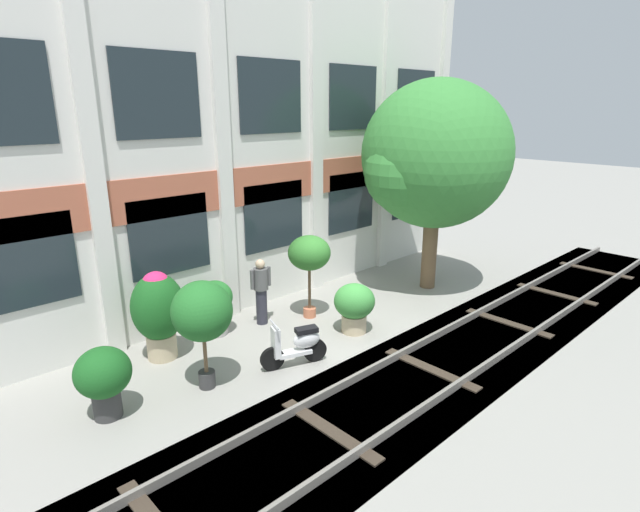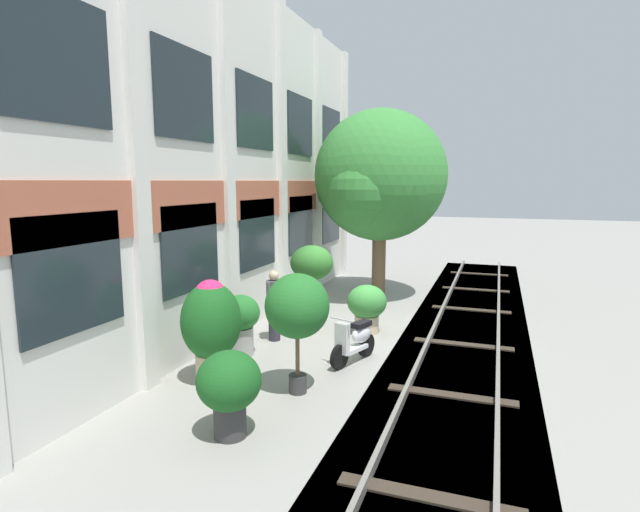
{
  "view_description": "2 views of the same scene",
  "coord_description": "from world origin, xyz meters",
  "px_view_note": "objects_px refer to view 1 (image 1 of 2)",
  "views": [
    {
      "loc": [
        -7.68,
        -7.19,
        4.96
      ],
      "look_at": [
        0.99,
        1.99,
        1.13
      ],
      "focal_mm": 28.0,
      "sensor_mm": 36.0,
      "label": 1
    },
    {
      "loc": [
        -11.04,
        -2.95,
        3.54
      ],
      "look_at": [
        1.34,
        1.48,
        1.56
      ],
      "focal_mm": 28.0,
      "sensor_mm": 36.0,
      "label": 2
    }
  ],
  "objects_px": {
    "potted_plant_terracotta_small": "(309,255)",
    "potted_plant_fluted_column": "(215,303)",
    "potted_plant_tall_urn": "(202,313)",
    "potted_plant_stone_basin": "(158,309)",
    "potted_plant_glazed_jar": "(103,376)",
    "scooter_near_curb": "(297,345)",
    "potted_plant_ribbed_drum": "(354,305)",
    "resident_by_doorway": "(261,290)",
    "broadleaf_tree": "(436,159)"
  },
  "relations": [
    {
      "from": "potted_plant_terracotta_small",
      "to": "scooter_near_curb",
      "type": "xyz_separation_m",
      "value": [
        -1.77,
        -1.59,
        -1.15
      ]
    },
    {
      "from": "broadleaf_tree",
      "to": "potted_plant_stone_basin",
      "type": "distance_m",
      "value": 7.95
    },
    {
      "from": "potted_plant_tall_urn",
      "to": "potted_plant_ribbed_drum",
      "type": "relative_size",
      "value": 1.79
    },
    {
      "from": "potted_plant_ribbed_drum",
      "to": "scooter_near_curb",
      "type": "relative_size",
      "value": 0.86
    },
    {
      "from": "scooter_near_curb",
      "to": "resident_by_doorway",
      "type": "bearing_deg",
      "value": -88.76
    },
    {
      "from": "potted_plant_stone_basin",
      "to": "resident_by_doorway",
      "type": "distance_m",
      "value": 2.51
    },
    {
      "from": "broadleaf_tree",
      "to": "potted_plant_glazed_jar",
      "type": "distance_m",
      "value": 9.47
    },
    {
      "from": "potted_plant_glazed_jar",
      "to": "potted_plant_ribbed_drum",
      "type": "distance_m",
      "value": 5.38
    },
    {
      "from": "potted_plant_glazed_jar",
      "to": "potted_plant_ribbed_drum",
      "type": "xyz_separation_m",
      "value": [
        5.35,
        -0.59,
        -0.09
      ]
    },
    {
      "from": "potted_plant_terracotta_small",
      "to": "potted_plant_glazed_jar",
      "type": "bearing_deg",
      "value": -171.98
    },
    {
      "from": "potted_plant_tall_urn",
      "to": "potted_plant_ribbed_drum",
      "type": "distance_m",
      "value": 3.77
    },
    {
      "from": "potted_plant_terracotta_small",
      "to": "scooter_near_curb",
      "type": "relative_size",
      "value": 1.53
    },
    {
      "from": "potted_plant_terracotta_small",
      "to": "potted_plant_ribbed_drum",
      "type": "height_order",
      "value": "potted_plant_terracotta_small"
    },
    {
      "from": "potted_plant_glazed_jar",
      "to": "scooter_near_curb",
      "type": "distance_m",
      "value": 3.53
    },
    {
      "from": "potted_plant_stone_basin",
      "to": "resident_by_doorway",
      "type": "bearing_deg",
      "value": -1.17
    },
    {
      "from": "potted_plant_tall_urn",
      "to": "resident_by_doorway",
      "type": "distance_m",
      "value": 2.95
    },
    {
      "from": "potted_plant_ribbed_drum",
      "to": "potted_plant_tall_urn",
      "type": "bearing_deg",
      "value": 176.05
    },
    {
      "from": "potted_plant_glazed_jar",
      "to": "potted_plant_fluted_column",
      "type": "distance_m",
      "value": 3.35
    },
    {
      "from": "potted_plant_terracotta_small",
      "to": "potted_plant_ribbed_drum",
      "type": "bearing_deg",
      "value": -82.73
    },
    {
      "from": "potted_plant_terracotta_small",
      "to": "potted_plant_tall_urn",
      "type": "xyz_separation_m",
      "value": [
        -3.5,
        -1.06,
        -0.11
      ]
    },
    {
      "from": "potted_plant_glazed_jar",
      "to": "potted_plant_terracotta_small",
      "type": "distance_m",
      "value": 5.3
    },
    {
      "from": "broadleaf_tree",
      "to": "potted_plant_ribbed_drum",
      "type": "height_order",
      "value": "broadleaf_tree"
    },
    {
      "from": "broadleaf_tree",
      "to": "potted_plant_fluted_column",
      "type": "bearing_deg",
      "value": 166.19
    },
    {
      "from": "resident_by_doorway",
      "to": "potted_plant_stone_basin",
      "type": "bearing_deg",
      "value": -83.41
    },
    {
      "from": "potted_plant_tall_urn",
      "to": "potted_plant_fluted_column",
      "type": "relative_size",
      "value": 1.63
    },
    {
      "from": "scooter_near_curb",
      "to": "potted_plant_tall_urn",
      "type": "bearing_deg",
      "value": 2.93
    },
    {
      "from": "potted_plant_glazed_jar",
      "to": "potted_plant_fluted_column",
      "type": "bearing_deg",
      "value": 26.1
    },
    {
      "from": "potted_plant_tall_urn",
      "to": "potted_plant_ribbed_drum",
      "type": "xyz_separation_m",
      "value": [
        3.67,
        -0.25,
        -0.81
      ]
    },
    {
      "from": "potted_plant_tall_urn",
      "to": "potted_plant_terracotta_small",
      "type": "bearing_deg",
      "value": 16.9
    },
    {
      "from": "broadleaf_tree",
      "to": "potted_plant_terracotta_small",
      "type": "bearing_deg",
      "value": 169.13
    },
    {
      "from": "potted_plant_terracotta_small",
      "to": "potted_plant_tall_urn",
      "type": "distance_m",
      "value": 3.66
    },
    {
      "from": "potted_plant_glazed_jar",
      "to": "potted_plant_tall_urn",
      "type": "height_order",
      "value": "potted_plant_tall_urn"
    },
    {
      "from": "potted_plant_stone_basin",
      "to": "scooter_near_curb",
      "type": "height_order",
      "value": "potted_plant_stone_basin"
    },
    {
      "from": "potted_plant_ribbed_drum",
      "to": "resident_by_doorway",
      "type": "bearing_deg",
      "value": 124.6
    },
    {
      "from": "potted_plant_glazed_jar",
      "to": "potted_plant_tall_urn",
      "type": "distance_m",
      "value": 1.86
    },
    {
      "from": "potted_plant_glazed_jar",
      "to": "resident_by_doorway",
      "type": "distance_m",
      "value": 4.28
    },
    {
      "from": "broadleaf_tree",
      "to": "potted_plant_tall_urn",
      "type": "distance_m",
      "value": 7.67
    },
    {
      "from": "potted_plant_tall_urn",
      "to": "potted_plant_fluted_column",
      "type": "bearing_deg",
      "value": 53.66
    },
    {
      "from": "potted_plant_stone_basin",
      "to": "potted_plant_glazed_jar",
      "type": "bearing_deg",
      "value": -141.62
    },
    {
      "from": "potted_plant_tall_urn",
      "to": "resident_by_doorway",
      "type": "bearing_deg",
      "value": 32.65
    },
    {
      "from": "potted_plant_terracotta_small",
      "to": "potted_plant_fluted_column",
      "type": "bearing_deg",
      "value": 161.14
    },
    {
      "from": "potted_plant_glazed_jar",
      "to": "potted_plant_stone_basin",
      "type": "xyz_separation_m",
      "value": [
        1.6,
        1.27,
        0.33
      ]
    },
    {
      "from": "scooter_near_curb",
      "to": "resident_by_doorway",
      "type": "distance_m",
      "value": 2.23
    },
    {
      "from": "potted_plant_terracotta_small",
      "to": "potted_plant_ribbed_drum",
      "type": "relative_size",
      "value": 1.79
    },
    {
      "from": "potted_plant_ribbed_drum",
      "to": "potted_plant_fluted_column",
      "type": "bearing_deg",
      "value": 138.66
    },
    {
      "from": "broadleaf_tree",
      "to": "potted_plant_tall_urn",
      "type": "height_order",
      "value": "broadleaf_tree"
    },
    {
      "from": "potted_plant_glazed_jar",
      "to": "potted_plant_tall_urn",
      "type": "relative_size",
      "value": 0.6
    },
    {
      "from": "broadleaf_tree",
      "to": "potted_plant_stone_basin",
      "type": "relative_size",
      "value": 3.06
    },
    {
      "from": "potted_plant_ribbed_drum",
      "to": "resident_by_doorway",
      "type": "distance_m",
      "value": 2.2
    },
    {
      "from": "potted_plant_tall_urn",
      "to": "scooter_near_curb",
      "type": "distance_m",
      "value": 2.08
    }
  ]
}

